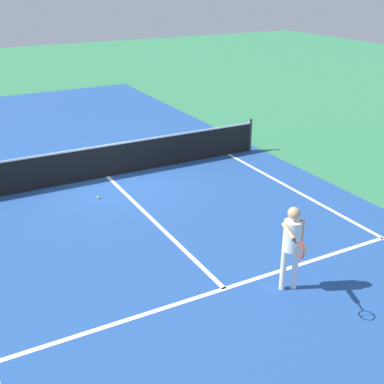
% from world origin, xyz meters
% --- Properties ---
extents(ground_plane, '(60.00, 60.00, 0.00)m').
position_xyz_m(ground_plane, '(0.00, 0.00, 0.00)').
color(ground_plane, '#337F51').
extents(court_surface_inbounds, '(10.62, 24.40, 0.00)m').
position_xyz_m(court_surface_inbounds, '(0.00, 0.00, 0.00)').
color(court_surface_inbounds, '#234C93').
rests_on(court_surface_inbounds, ground_plane).
extents(line_sideline_right, '(0.10, 11.89, 0.01)m').
position_xyz_m(line_sideline_right, '(4.11, -5.95, 0.00)').
color(line_sideline_right, white).
rests_on(line_sideline_right, ground_plane).
extents(line_service_near, '(8.22, 0.10, 0.01)m').
position_xyz_m(line_service_near, '(0.00, -6.40, 0.00)').
color(line_service_near, white).
rests_on(line_service_near, ground_plane).
extents(line_center_service, '(0.10, 6.40, 0.01)m').
position_xyz_m(line_center_service, '(0.00, -3.20, 0.00)').
color(line_center_service, white).
rests_on(line_center_service, ground_plane).
extents(net, '(9.95, 0.09, 1.07)m').
position_xyz_m(net, '(0.00, 0.00, 0.49)').
color(net, '#33383D').
rests_on(net, ground_plane).
extents(player_near, '(0.80, 1.09, 1.66)m').
position_xyz_m(player_near, '(1.03, -6.96, 1.04)').
color(player_near, white).
rests_on(player_near, ground_plane).
extents(tennis_ball_near_net, '(0.07, 0.07, 0.07)m').
position_xyz_m(tennis_ball_near_net, '(-0.74, -1.36, 0.03)').
color(tennis_ball_near_net, '#CCE033').
rests_on(tennis_ball_near_net, ground_plane).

